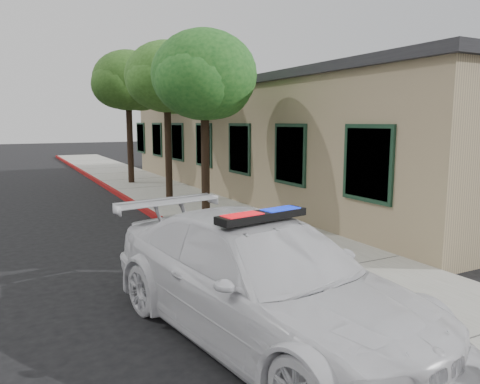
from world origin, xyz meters
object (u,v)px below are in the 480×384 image
street_tree_mid (167,81)px  street_tree_near (205,79)px  street_tree_far (129,84)px  clapboard_building (294,140)px  police_car (262,279)px

street_tree_mid → street_tree_near: bearing=-94.4°
street_tree_mid → street_tree_far: (-0.05, 4.94, 0.26)m
clapboard_building → street_tree_mid: street_tree_mid is taller
police_car → street_tree_near: size_ratio=1.13×
clapboard_building → street_tree_near: size_ratio=4.12×
police_car → street_tree_far: 15.83m
police_car → street_tree_far: street_tree_far is taller
clapboard_building → police_car: 13.00m
clapboard_building → street_tree_near: 7.26m
police_car → street_tree_mid: 11.08m
street_tree_mid → street_tree_far: street_tree_far is taller
police_car → street_tree_near: street_tree_near is taller
street_tree_near → street_tree_mid: size_ratio=0.94×
street_tree_near → street_tree_far: (0.25, 8.95, 0.55)m
police_car → clapboard_building: bearing=44.4°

